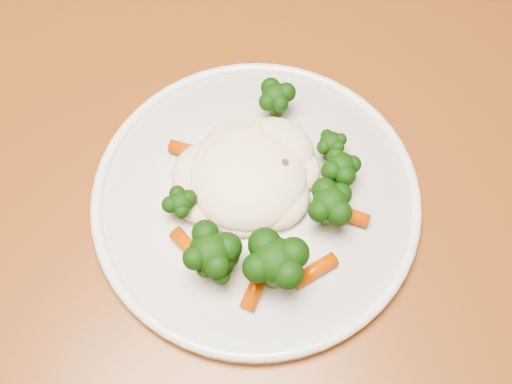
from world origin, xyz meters
The scene contains 3 objects.
dining_table centered at (-0.33, -0.17, 0.65)m, with size 1.42×1.16×0.75m.
plate centered at (-0.39, -0.14, 0.76)m, with size 0.27×0.27×0.01m, color white.
meal centered at (-0.40, -0.15, 0.78)m, with size 0.18×0.18×0.05m.
Camera 1 is at (-0.51, -0.34, 1.24)m, focal length 45.00 mm.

